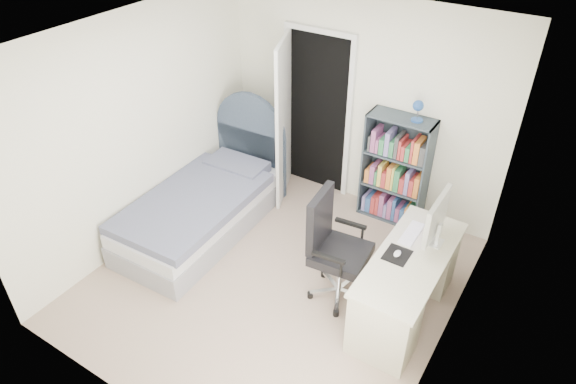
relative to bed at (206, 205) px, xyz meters
The scene contains 8 objects.
room_shell 1.54m from the bed, 14.97° to the right, with size 3.50×3.70×2.60m.
door 1.50m from the bed, 69.32° to the left, with size 0.92×0.78×2.06m.
bed is the anchor object (origin of this frame).
nightstand 1.18m from the bed, 98.02° to the left, with size 0.40×0.40×0.59m.
floor_lamp 1.23m from the bed, 80.03° to the left, with size 0.18×0.18×1.25m.
bookcase 2.21m from the bed, 37.20° to the left, with size 0.74×0.32×1.56m.
desk 2.46m from the bed, ahead, with size 0.59×1.47×1.21m.
office_chair 1.77m from the bed, ahead, with size 0.61×0.62×1.16m.
Camera 1 is at (2.18, -3.21, 3.78)m, focal length 32.00 mm.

